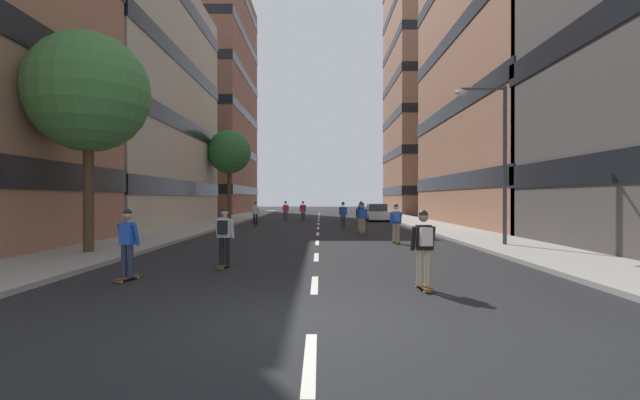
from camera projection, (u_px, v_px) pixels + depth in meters
ground_plane at (320, 227)px, 32.38m from camera, size 148.05×148.05×0.00m
sidewalk_left at (217, 223)px, 35.50m from camera, size 3.48×67.85×0.14m
sidewalk_right at (424, 223)px, 35.43m from camera, size 3.48×67.85×0.14m
lane_markings at (320, 226)px, 33.21m from camera, size 0.16×57.20×0.01m
building_left_mid at (71, 100)px, 33.78m from camera, size 17.54×20.66×18.47m
building_left_far at (185, 100)px, 61.74m from camera, size 17.54×20.42×30.67m
building_right_mid at (570, 79)px, 33.62m from camera, size 17.54×22.34×21.49m
building_right_far at (458, 86)px, 61.57m from camera, size 17.54×16.31×34.25m
parked_car_near at (379, 213)px, 40.20m from camera, size 1.82×4.40×1.52m
street_tree_near at (231, 152)px, 41.09m from camera, size 3.92×3.92×8.04m
street_tree_mid at (91, 93)px, 16.11m from camera, size 4.22×4.22×7.77m
streetlamp_right at (498, 147)px, 18.64m from camera, size 2.13×0.30×6.50m
skater_0 at (364, 217)px, 25.48m from camera, size 0.56×0.92×1.78m
skater_1 at (426, 244)px, 10.09m from camera, size 0.54×0.91×1.78m
skater_2 at (288, 210)px, 40.02m from camera, size 0.55×0.91×1.78m
skater_3 at (345, 213)px, 30.87m from camera, size 0.56×0.92×1.78m
skater_4 at (305, 210)px, 39.54m from camera, size 0.56×0.92×1.78m
skater_5 at (226, 233)px, 13.26m from camera, size 0.55×0.91×1.78m
skater_6 at (363, 211)px, 36.64m from camera, size 0.55×0.91×1.78m
skater_7 at (398, 221)px, 20.30m from camera, size 0.54×0.91×1.78m
skater_8 at (257, 213)px, 32.38m from camera, size 0.54×0.91×1.78m
skater_9 at (362, 216)px, 27.16m from camera, size 0.54×0.91×1.78m
skater_10 at (130, 241)px, 11.25m from camera, size 0.57×0.92×1.78m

